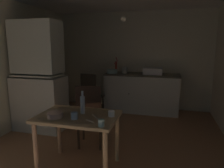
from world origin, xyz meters
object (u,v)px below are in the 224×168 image
object	(u,v)px
chair_far_side	(90,115)
serving_bowl_wide	(55,115)
hutch_cabinet	(39,80)
dining_table	(78,123)
chair_by_counter	(91,94)
mixing_bowl_counter	(112,71)
hand_pump	(116,66)
teacup_cream	(101,123)
glass_bottle	(83,104)
sink_basin	(153,71)

from	to	relation	value
chair_far_side	serving_bowl_wide	xyz separation A→B (m)	(-0.18, -0.71, 0.24)
hutch_cabinet	dining_table	distance (m)	1.65
chair_by_counter	chair_far_side	bearing A→B (deg)	-70.13
mixing_bowl_counter	serving_bowl_wide	world-z (taller)	mixing_bowl_counter
hand_pump	hutch_cabinet	bearing A→B (deg)	-123.91
teacup_cream	hutch_cabinet	bearing A→B (deg)	141.48
glass_bottle	teacup_cream	bearing A→B (deg)	-44.19
hand_pump	teacup_cream	size ratio (longest dim) A/B	4.97
hand_pump	glass_bottle	bearing A→B (deg)	-85.78
hutch_cabinet	mixing_bowl_counter	size ratio (longest dim) A/B	7.88
mixing_bowl_counter	serving_bowl_wide	distance (m)	2.71
hutch_cabinet	chair_by_counter	distance (m)	1.21
hutch_cabinet	chair_far_side	distance (m)	1.34
teacup_cream	glass_bottle	world-z (taller)	glass_bottle
mixing_bowl_counter	dining_table	xyz separation A→B (m)	(0.23, -2.56, -0.34)
sink_basin	serving_bowl_wide	bearing A→B (deg)	-109.73
serving_bowl_wide	mixing_bowl_counter	bearing A→B (deg)	89.80
chair_by_counter	glass_bottle	world-z (taller)	glass_bottle
sink_basin	chair_by_counter	distance (m)	1.54
chair_by_counter	teacup_cream	distance (m)	2.39
sink_basin	mixing_bowl_counter	xyz separation A→B (m)	(-0.98, -0.05, -0.03)
sink_basin	chair_far_side	distance (m)	2.24
hand_pump	mixing_bowl_counter	world-z (taller)	hand_pump
dining_table	teacup_cream	size ratio (longest dim) A/B	12.90
hutch_cabinet	serving_bowl_wide	xyz separation A→B (m)	(1.00, -1.17, -0.19)
chair_by_counter	serving_bowl_wide	bearing A→B (deg)	-81.67
hutch_cabinet	chair_by_counter	size ratio (longest dim) A/B	2.05
glass_bottle	dining_table	bearing A→B (deg)	-112.60
chair_far_side	chair_by_counter	size ratio (longest dim) A/B	1.02
sink_basin	chair_by_counter	bearing A→B (deg)	-151.47
sink_basin	glass_bottle	xyz separation A→B (m)	(-0.71, -2.53, -0.14)
dining_table	serving_bowl_wide	bearing A→B (deg)	-149.92
hand_pump	glass_bottle	size ratio (longest dim) A/B	1.31
hutch_cabinet	glass_bottle	size ratio (longest dim) A/B	6.86
hand_pump	chair_far_side	size ratio (longest dim) A/B	0.39
chair_far_side	teacup_cream	bearing A→B (deg)	-61.59
mixing_bowl_counter	dining_table	bearing A→B (deg)	-84.81
hutch_cabinet	chair_far_side	bearing A→B (deg)	-21.25
mixing_bowl_counter	dining_table	size ratio (longest dim) A/B	0.26
sink_basin	hand_pump	distance (m)	0.91
serving_bowl_wide	teacup_cream	bearing A→B (deg)	-11.99
chair_far_side	serving_bowl_wide	world-z (taller)	chair_far_side
sink_basin	teacup_cream	distance (m)	2.91
mixing_bowl_counter	serving_bowl_wide	xyz separation A→B (m)	(-0.01, -2.70, -0.20)
sink_basin	chair_far_side	size ratio (longest dim) A/B	0.43
mixing_bowl_counter	chair_by_counter	size ratio (longest dim) A/B	0.26
mixing_bowl_counter	glass_bottle	bearing A→B (deg)	-83.88
sink_basin	glass_bottle	size ratio (longest dim) A/B	1.48
hutch_cabinet	chair_far_side	xyz separation A→B (m)	(1.19, -0.46, -0.43)
hand_pump	mixing_bowl_counter	bearing A→B (deg)	-128.52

